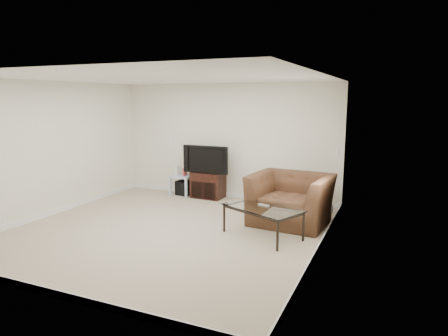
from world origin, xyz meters
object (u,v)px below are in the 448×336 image
at_px(television, 207,159).
at_px(side_table, 183,185).
at_px(tv_stand, 208,185).
at_px(coffee_table, 262,222).
at_px(subwoofer, 185,188).
at_px(recliner, 291,191).

distance_m(television, side_table, 0.91).
height_order(tv_stand, coffee_table, tv_stand).
distance_m(tv_stand, subwoofer, 0.62).
height_order(recliner, coffee_table, recliner).
xyz_separation_m(recliner, coffee_table, (-0.24, -0.86, -0.34)).
distance_m(television, coffee_table, 2.77).
distance_m(side_table, subwoofer, 0.07).
height_order(subwoofer, coffee_table, coffee_table).
bearing_deg(recliner, side_table, 163.27).
bearing_deg(subwoofer, coffee_table, -38.03).
xyz_separation_m(side_table, recliner, (2.77, -1.08, 0.36)).
bearing_deg(tv_stand, coffee_table, -43.61).
bearing_deg(television, subwoofer, 175.37).
bearing_deg(recliner, television, 158.33).
bearing_deg(side_table, tv_stand, 0.00).
distance_m(subwoofer, coffee_table, 3.18).
bearing_deg(side_table, subwoofer, 30.87).
distance_m(television, recliner, 2.40).
bearing_deg(coffee_table, tv_stand, 134.32).
relative_size(tv_stand, recliner, 0.51).
distance_m(tv_stand, recliner, 2.41).
relative_size(television, side_table, 2.07).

